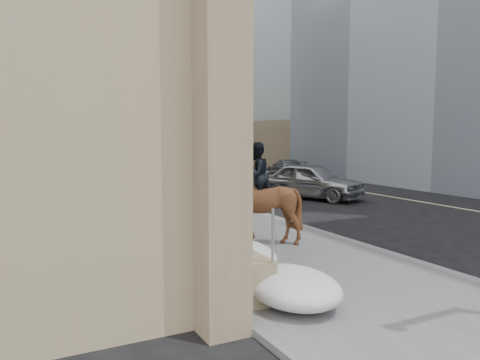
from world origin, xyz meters
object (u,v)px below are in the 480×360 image
pedestrian (235,199)px  car_grey (286,168)px  mounted_horse_left (166,188)px  car_silver (312,181)px  mounted_horse_right (257,202)px

pedestrian → car_grey: 17.70m
mounted_horse_left → pedestrian: 2.62m
car_silver → mounted_horse_left: bearing=176.1°
car_grey → pedestrian: bearing=69.0°
mounted_horse_left → car_silver: (7.87, 2.93, -0.41)m
mounted_horse_left → mounted_horse_right: (1.18, -3.99, 0.01)m
pedestrian → car_grey: pedestrian is taller
mounted_horse_left → car_grey: (12.21, 11.84, -0.62)m
mounted_horse_right → pedestrian: (0.25, 1.79, -0.19)m
mounted_horse_right → car_silver: (6.70, 6.91, -0.42)m
car_silver → mounted_horse_right: bearing=-158.4°
mounted_horse_right → car_silver: size_ratio=0.56×
mounted_horse_left → mounted_horse_right: bearing=120.1°
car_silver → pedestrian: bearing=-165.8°
car_silver → car_grey: (4.33, 8.91, -0.21)m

